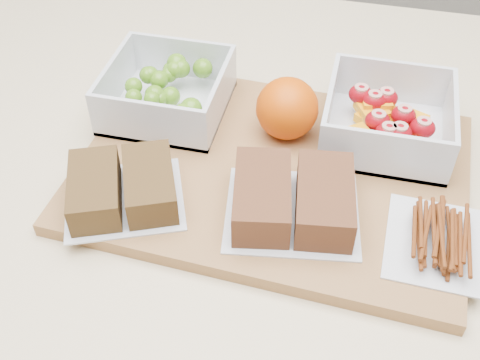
{
  "coord_description": "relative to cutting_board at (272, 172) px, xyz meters",
  "views": [
    {
      "loc": [
        0.09,
        -0.45,
        1.37
      ],
      "look_at": [
        -0.01,
        -0.01,
        0.93
      ],
      "focal_mm": 45.0,
      "sensor_mm": 36.0,
      "label": 1
    }
  ],
  "objects": [
    {
      "name": "pretzel_bag",
      "position": [
        0.17,
        -0.07,
        0.02
      ],
      "size": [
        0.1,
        0.11,
        0.03
      ],
      "color": "silver",
      "rests_on": "cutting_board"
    },
    {
      "name": "grape_container",
      "position": [
        -0.14,
        0.07,
        0.03
      ],
      "size": [
        0.14,
        0.14,
        0.06
      ],
      "color": "silver",
      "rests_on": "cutting_board"
    },
    {
      "name": "orange",
      "position": [
        0.0,
        0.06,
        0.04
      ],
      "size": [
        0.07,
        0.07,
        0.07
      ],
      "primitive_type": "sphere",
      "color": "#DD4F05",
      "rests_on": "cutting_board"
    },
    {
      "name": "sandwich_bag_left",
      "position": [
        -0.14,
        -0.09,
        0.03
      ],
      "size": [
        0.15,
        0.14,
        0.04
      ],
      "color": "silver",
      "rests_on": "cutting_board"
    },
    {
      "name": "cutting_board",
      "position": [
        0.0,
        0.0,
        0.0
      ],
      "size": [
        0.43,
        0.32,
        0.02
      ],
      "primitive_type": "cube",
      "rotation": [
        0.0,
        0.0,
        -0.05
      ],
      "color": "#9D6F41",
      "rests_on": "counter"
    },
    {
      "name": "fruit_container",
      "position": [
        0.12,
        0.08,
        0.03
      ],
      "size": [
        0.14,
        0.14,
        0.06
      ],
      "color": "silver",
      "rests_on": "cutting_board"
    },
    {
      "name": "sandwich_bag_center",
      "position": [
        0.03,
        -0.06,
        0.03
      ],
      "size": [
        0.15,
        0.14,
        0.04
      ],
      "color": "silver",
      "rests_on": "cutting_board"
    }
  ]
}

